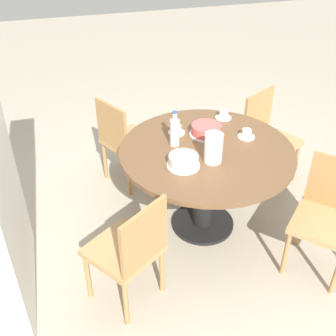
# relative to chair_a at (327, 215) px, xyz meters

# --- Properties ---
(ground_plane) EXTENTS (14.00, 14.00, 0.00)m
(ground_plane) POSITION_rel_chair_a_xyz_m (0.63, 0.69, -0.47)
(ground_plane) COLOR #B2A893
(dining_table) EXTENTS (1.34, 1.34, 0.76)m
(dining_table) POSITION_rel_chair_a_xyz_m (0.63, 0.69, 0.13)
(dining_table) COLOR black
(dining_table) RESTS_ON ground_plane
(chair_a) EXTENTS (0.59, 0.59, 0.87)m
(chair_a) POSITION_rel_chair_a_xyz_m (0.00, 0.00, 0.00)
(chair_a) COLOR #A87A47
(chair_a) RESTS_ON ground_plane
(chair_b) EXTENTS (0.57, 0.57, 0.87)m
(chair_b) POSITION_rel_chair_a_xyz_m (1.13, -0.10, 0.00)
(chair_b) COLOR #A87A47
(chair_b) RESTS_ON ground_plane
(chair_c) EXTENTS (0.57, 0.57, 0.87)m
(chair_c) POSITION_rel_chair_a_xyz_m (1.43, 1.19, 0.00)
(chair_c) COLOR #A87A47
(chair_c) RESTS_ON ground_plane
(chair_d) EXTENTS (0.59, 0.59, 0.87)m
(chair_d) POSITION_rel_chair_a_xyz_m (0.04, 1.42, 0.00)
(chair_d) COLOR #A87A47
(chair_d) RESTS_ON ground_plane
(coffee_pot) EXTENTS (0.13, 0.13, 0.26)m
(coffee_pot) POSITION_rel_chair_a_xyz_m (0.47, 0.71, 0.41)
(coffee_pot) COLOR white
(coffee_pot) RESTS_ON dining_table
(water_bottle) EXTENTS (0.07, 0.07, 0.29)m
(water_bottle) POSITION_rel_chair_a_xyz_m (0.76, 0.91, 0.41)
(water_bottle) COLOR silver
(water_bottle) RESTS_ON dining_table
(cake_main) EXTENTS (0.27, 0.27, 0.09)m
(cake_main) POSITION_rel_chair_a_xyz_m (0.84, 0.63, 0.33)
(cake_main) COLOR silver
(cake_main) RESTS_ON dining_table
(cake_second) EXTENTS (0.24, 0.24, 0.09)m
(cake_second) POSITION_rel_chair_a_xyz_m (0.46, 0.93, 0.33)
(cake_second) COLOR silver
(cake_second) RESTS_ON dining_table
(cup_a) EXTENTS (0.13, 0.13, 0.07)m
(cup_a) POSITION_rel_chair_a_xyz_m (0.72, 0.33, 0.32)
(cup_a) COLOR white
(cup_a) RESTS_ON dining_table
(cup_b) EXTENTS (0.13, 0.13, 0.07)m
(cup_b) POSITION_rel_chair_a_xyz_m (1.07, 0.39, 0.32)
(cup_b) COLOR white
(cup_b) RESTS_ON dining_table
(cup_c) EXTENTS (0.13, 0.13, 0.07)m
(cup_c) POSITION_rel_chair_a_xyz_m (0.93, 0.84, 0.32)
(cup_c) COLOR white
(cup_c) RESTS_ON dining_table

